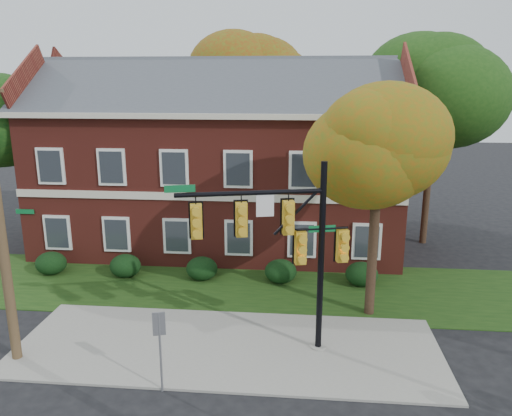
# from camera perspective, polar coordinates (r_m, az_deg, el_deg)

# --- Properties ---
(ground) EXTENTS (120.00, 120.00, 0.00)m
(ground) POSITION_cam_1_polar(r_m,az_deg,el_deg) (16.40, -3.83, -17.42)
(ground) COLOR black
(ground) RESTS_ON ground
(sidewalk) EXTENTS (14.00, 5.00, 0.08)m
(sidewalk) POSITION_cam_1_polar(r_m,az_deg,el_deg) (17.23, -3.29, -15.56)
(sidewalk) COLOR gray
(sidewalk) RESTS_ON ground
(grass_strip) EXTENTS (30.00, 6.00, 0.04)m
(grass_strip) POSITION_cam_1_polar(r_m,az_deg,el_deg) (21.67, -1.29, -9.03)
(grass_strip) COLOR #193811
(grass_strip) RESTS_ON ground
(apartment_building) EXTENTS (18.80, 8.80, 9.74)m
(apartment_building) POSITION_cam_1_polar(r_m,az_deg,el_deg) (26.31, -4.19, 6.41)
(apartment_building) COLOR maroon
(apartment_building) RESTS_ON ground
(hedge_far_left) EXTENTS (1.40, 1.26, 1.05)m
(hedge_far_left) POSITION_cam_1_polar(r_m,az_deg,el_deg) (24.75, -22.38, -5.86)
(hedge_far_left) COLOR black
(hedge_far_left) RESTS_ON ground
(hedge_left) EXTENTS (1.40, 1.26, 1.05)m
(hedge_left) POSITION_cam_1_polar(r_m,az_deg,el_deg) (23.35, -14.71, -6.41)
(hedge_left) COLOR black
(hedge_left) RESTS_ON ground
(hedge_center) EXTENTS (1.40, 1.26, 1.05)m
(hedge_center) POSITION_cam_1_polar(r_m,az_deg,el_deg) (22.42, -6.21, -6.89)
(hedge_center) COLOR black
(hedge_center) RESTS_ON ground
(hedge_right) EXTENTS (1.40, 1.26, 1.05)m
(hedge_right) POSITION_cam_1_polar(r_m,az_deg,el_deg) (22.01, 2.83, -7.23)
(hedge_right) COLOR black
(hedge_right) RESTS_ON ground
(hedge_far_right) EXTENTS (1.40, 1.26, 1.05)m
(hedge_far_right) POSITION_cam_1_polar(r_m,az_deg,el_deg) (22.15, 11.99, -7.40)
(hedge_far_right) COLOR black
(hedge_far_right) RESTS_ON ground
(tree_near_right) EXTENTS (4.50, 4.25, 8.58)m
(tree_near_right) POSITION_cam_1_polar(r_m,az_deg,el_deg) (17.95, 14.72, 7.64)
(tree_near_right) COLOR black
(tree_near_right) RESTS_ON ground
(tree_left_rear) EXTENTS (5.40, 5.10, 8.88)m
(tree_left_rear) POSITION_cam_1_polar(r_m,az_deg,el_deg) (28.39, -24.68, 9.18)
(tree_left_rear) COLOR black
(tree_left_rear) RESTS_ON ground
(tree_right_rear) EXTENTS (6.30, 5.95, 10.62)m
(tree_right_rear) POSITION_cam_1_polar(r_m,az_deg,el_deg) (27.45, 20.60, 12.45)
(tree_right_rear) COLOR black
(tree_right_rear) RESTS_ON ground
(tree_far_rear) EXTENTS (6.84, 6.46, 11.52)m
(tree_far_rear) POSITION_cam_1_polar(r_m,az_deg,el_deg) (33.67, 0.29, 14.78)
(tree_far_rear) COLOR black
(tree_far_rear) RESTS_ON ground
(traffic_signal) EXTENTS (5.50, 1.51, 6.29)m
(traffic_signal) POSITION_cam_1_polar(r_m,az_deg,el_deg) (15.39, 3.48, -3.55)
(traffic_signal) COLOR gray
(traffic_signal) RESTS_ON ground
(sign_post) EXTENTS (0.36, 0.14, 2.46)m
(sign_post) POSITION_cam_1_polar(r_m,az_deg,el_deg) (14.59, -10.95, -14.42)
(sign_post) COLOR slate
(sign_post) RESTS_ON ground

